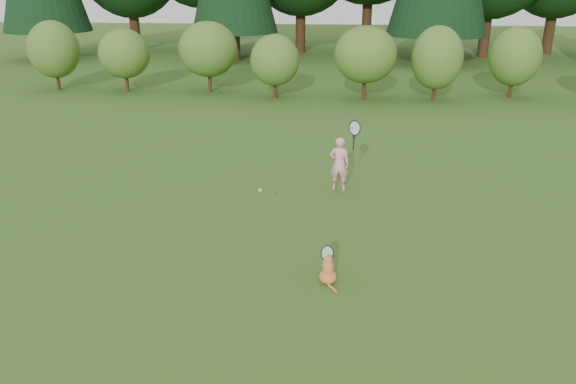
# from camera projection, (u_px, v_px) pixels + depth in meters

# --- Properties ---
(ground) EXTENTS (100.00, 100.00, 0.00)m
(ground) POSITION_uv_depth(u_px,v_px,m) (271.00, 248.00, 9.34)
(ground) COLOR #315919
(ground) RESTS_ON ground
(shrub_row) EXTENTS (28.00, 3.00, 2.80)m
(shrub_row) POSITION_uv_depth(u_px,v_px,m) (317.00, 59.00, 20.93)
(shrub_row) COLOR #476A21
(shrub_row) RESTS_ON ground
(child) EXTENTS (0.64, 0.40, 1.72)m
(child) POSITION_uv_depth(u_px,v_px,m) (340.00, 163.00, 11.71)
(child) COLOR pink
(child) RESTS_ON ground
(cat) EXTENTS (0.32, 0.62, 0.59)m
(cat) POSITION_uv_depth(u_px,v_px,m) (328.00, 268.00, 8.22)
(cat) COLOR orange
(cat) RESTS_ON ground
(tennis_ball) EXTENTS (0.07, 0.07, 0.07)m
(tennis_ball) POSITION_uv_depth(u_px,v_px,m) (260.00, 190.00, 10.31)
(tennis_ball) COLOR yellow
(tennis_ball) RESTS_ON ground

